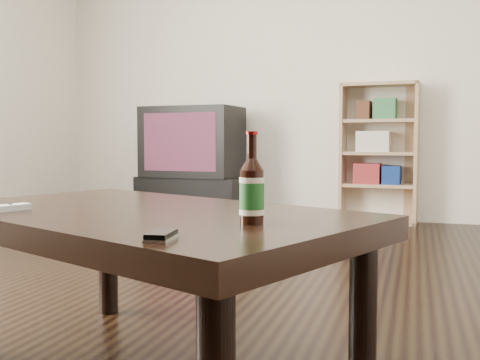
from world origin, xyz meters
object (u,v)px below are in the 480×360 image
(tv_stand, at_px, (193,198))
(phone, at_px, (161,236))
(tv, at_px, (193,142))
(beer_bottle, at_px, (252,191))
(remote, at_px, (2,208))
(bookshelf, at_px, (379,150))
(coffee_table, at_px, (142,232))

(tv_stand, xyz_separation_m, phone, (1.38, -3.55, 0.31))
(tv, distance_m, beer_bottle, 3.61)
(remote, bearing_deg, phone, -2.27)
(tv, distance_m, bookshelf, 1.60)
(coffee_table, bearing_deg, remote, -156.23)
(tv_stand, bearing_deg, remote, -72.94)
(tv_stand, distance_m, phone, 3.82)
(phone, distance_m, remote, 0.68)
(tv_stand, xyz_separation_m, tv, (-0.00, -0.00, 0.49))
(tv_stand, distance_m, tv, 0.49)
(beer_bottle, bearing_deg, phone, -113.45)
(bookshelf, distance_m, beer_bottle, 3.57)
(remote, bearing_deg, bookshelf, 98.45)
(bookshelf, height_order, phone, bookshelf)
(coffee_table, distance_m, phone, 0.51)
(bookshelf, height_order, coffee_table, bookshelf)
(tv, bearing_deg, tv_stand, 90.00)
(tv_stand, distance_m, bookshelf, 1.65)
(tv, xyz_separation_m, phone, (1.38, -3.55, -0.18))
(bookshelf, bearing_deg, tv, -166.35)
(beer_bottle, relative_size, remote, 1.36)
(tv, relative_size, remote, 5.19)
(phone, bearing_deg, tv_stand, 104.19)
(beer_bottle, xyz_separation_m, phone, (-0.11, -0.27, -0.07))
(tv, relative_size, phone, 8.61)
(phone, height_order, remote, remote)
(bookshelf, height_order, remote, bookshelf)
(tv_stand, height_order, bookshelf, bookshelf)
(tv, bearing_deg, bookshelf, 14.23)
(tv, height_order, phone, tv)
(beer_bottle, relative_size, phone, 2.26)
(tv, bearing_deg, beer_bottle, -61.43)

